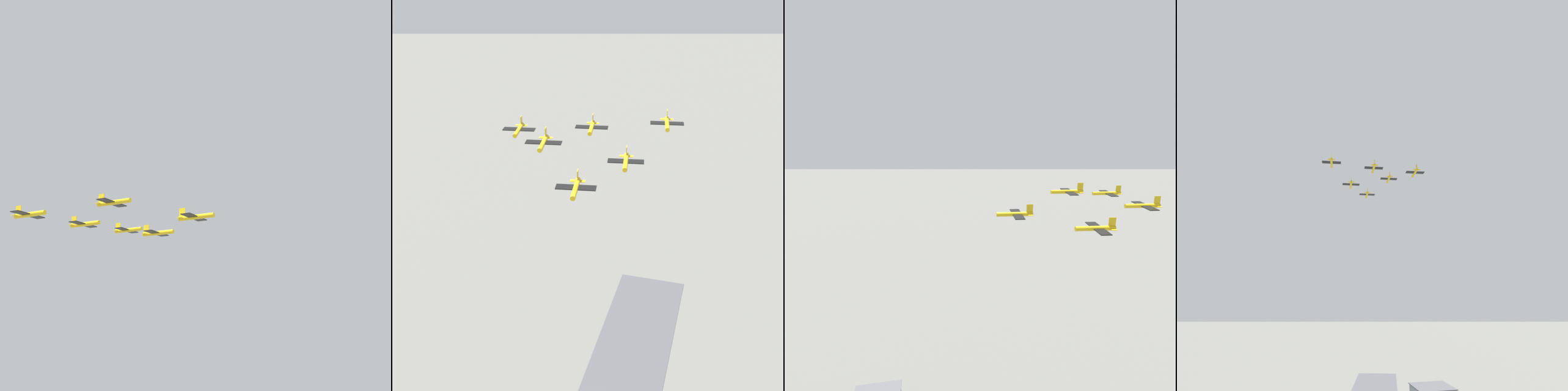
# 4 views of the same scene
# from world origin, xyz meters

# --- Properties ---
(jet_0) EXTENTS (10.30, 9.78, 3.44)m
(jet_0) POSITION_xyz_m (-50.01, 56.03, 129.39)
(jet_0) COLOR gold
(jet_1) EXTENTS (10.30, 9.78, 3.44)m
(jet_1) POSITION_xyz_m (-32.86, 43.26, 128.67)
(jet_1) COLOR gold
(jet_2) EXTENTS (10.30, 9.78, 3.44)m
(jet_2) POSITION_xyz_m (-30.51, 64.82, 133.06)
(jet_2) COLOR gold
(jet_3) EXTENTS (10.30, 9.78, 3.44)m
(jet_3) POSITION_xyz_m (-15.70, 30.49, 133.17)
(jet_3) COLOR gold
(jet_4) EXTENTS (10.30, 9.78, 3.44)m
(jet_4) POSITION_xyz_m (-13.36, 52.05, 131.15)
(jet_4) COLOR gold
(jet_5) EXTENTS (10.30, 9.78, 3.44)m
(jet_5) POSITION_xyz_m (-11.01, 73.61, 129.68)
(jet_5) COLOR gold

